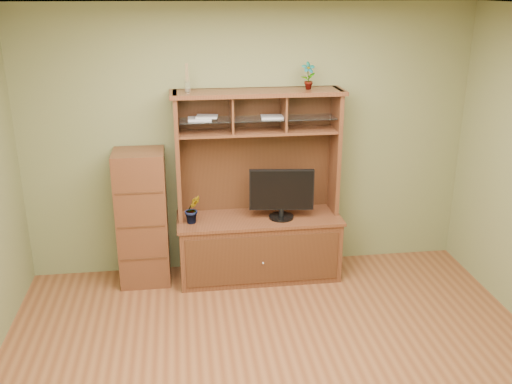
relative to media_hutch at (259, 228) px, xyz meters
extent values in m
cube|color=brown|center=(-0.06, -1.73, -0.53)|extent=(4.50, 4.00, 0.02)
cube|color=white|center=(-0.06, -1.73, 2.19)|extent=(4.50, 4.00, 0.02)
cube|color=olive|center=(-0.06, 0.28, 0.83)|extent=(4.50, 0.02, 2.70)
cube|color=#3F2012|center=(0.00, -0.02, -0.21)|extent=(1.60, 0.55, 0.62)
cube|color=#381D0F|center=(0.00, -0.30, -0.21)|extent=(1.50, 0.01, 0.50)
sphere|color=silver|center=(0.00, -0.32, -0.24)|extent=(0.02, 0.02, 0.02)
cube|color=#3F2012|center=(0.00, -0.02, 0.11)|extent=(1.64, 0.59, 0.03)
cube|color=#3F2012|center=(-0.78, 0.08, 0.75)|extent=(0.04, 0.35, 1.25)
cube|color=#3F2012|center=(0.78, 0.08, 0.75)|extent=(0.04, 0.35, 1.25)
cube|color=#381D0F|center=(0.00, 0.24, 0.75)|extent=(1.52, 0.02, 1.25)
cube|color=#3F2012|center=(0.00, 0.08, 1.36)|extent=(1.66, 0.40, 0.04)
cube|color=#3F2012|center=(0.00, 0.08, 0.98)|extent=(1.52, 0.32, 0.02)
cube|color=#3F2012|center=(-0.25, 0.08, 1.16)|extent=(0.02, 0.31, 0.35)
cube|color=#3F2012|center=(0.25, 0.08, 1.16)|extent=(0.02, 0.31, 0.35)
cube|color=silver|center=(0.00, 0.07, 1.11)|extent=(1.50, 0.27, 0.01)
cylinder|color=black|center=(0.21, -0.08, 0.14)|extent=(0.25, 0.25, 0.02)
cylinder|color=black|center=(0.21, -0.08, 0.19)|extent=(0.05, 0.05, 0.08)
cube|color=black|center=(0.21, -0.08, 0.43)|extent=(0.64, 0.13, 0.41)
imported|color=#2B561D|center=(-0.66, -0.08, 0.27)|extent=(0.19, 0.17, 0.28)
imported|color=#2F6F27|center=(0.48, 0.08, 1.51)|extent=(0.14, 0.10, 0.26)
cylinder|color=silver|center=(-0.66, 0.08, 1.43)|extent=(0.05, 0.05, 0.09)
cylinder|color=#A07750|center=(-0.66, 0.08, 1.56)|extent=(0.03, 0.03, 0.17)
cube|color=#B7B6BB|center=(-0.56, 0.08, 1.12)|extent=(0.22, 0.17, 0.02)
cube|color=#B7B6BB|center=(-0.49, 0.08, 1.14)|extent=(0.22, 0.18, 0.02)
cube|color=#B7B6BB|center=(0.14, 0.08, 1.12)|extent=(0.22, 0.18, 0.02)
cube|color=#3F2012|center=(-1.15, 0.03, 0.16)|extent=(0.49, 0.44, 1.36)
cube|color=#381D0F|center=(-1.15, -0.19, -0.18)|extent=(0.45, 0.01, 0.02)
cube|color=#381D0F|center=(-1.15, -0.19, 0.16)|extent=(0.45, 0.01, 0.01)
cube|color=#381D0F|center=(-1.15, -0.19, 0.50)|extent=(0.45, 0.01, 0.02)
camera|label=1|loc=(-0.75, -5.26, 2.30)|focal=40.00mm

